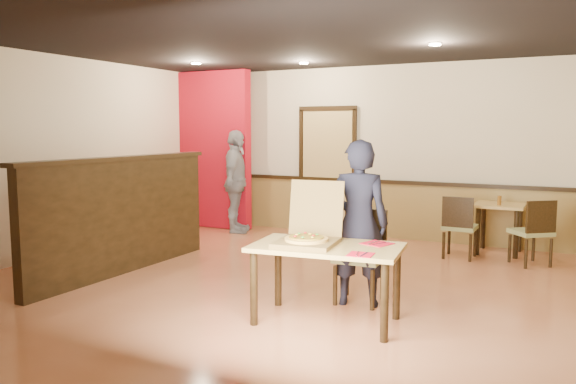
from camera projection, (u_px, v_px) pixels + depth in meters
name	position (u px, v px, depth m)	size (l,w,h in m)	color
floor	(272.00, 288.00, 6.29)	(7.00, 7.00, 0.00)	#C4754C
ceiling	(272.00, 33.00, 5.97)	(7.00, 7.00, 0.00)	black
wall_back	(373.00, 152.00, 9.23)	(7.00, 7.00, 0.00)	beige
wall_left	(48.00, 157.00, 7.70)	(7.00, 7.00, 0.00)	beige
wainscot_back	(372.00, 209.00, 9.31)	(7.00, 0.04, 0.90)	olive
chair_rail_back	(372.00, 181.00, 9.24)	(7.00, 0.06, 0.06)	black
back_door	(327.00, 172.00, 9.59)	(0.90, 0.06, 2.10)	tan
booth_partition	(122.00, 214.00, 6.93)	(0.20, 3.10, 1.44)	black
red_accent_panel	(210.00, 150.00, 10.09)	(1.60, 0.20, 2.78)	maroon
spot_a	(196.00, 63.00, 8.60)	(0.14, 0.14, 0.02)	beige
spot_b	(304.00, 63.00, 8.55)	(0.14, 0.14, 0.02)	beige
spot_c	(435.00, 44.00, 6.67)	(0.14, 0.14, 0.02)	beige
main_table	(327.00, 257.00, 5.13)	(1.43, 0.92, 0.72)	tan
diner_chair	(362.00, 252.00, 5.80)	(0.49, 0.49, 0.95)	olive
side_chair_left	(459.00, 225.00, 7.68)	(0.44, 0.44, 0.87)	olive
side_chair_right	(534.00, 230.00, 7.26)	(0.61, 0.61, 0.88)	olive
side_table	(500.00, 216.00, 8.01)	(0.67, 0.67, 0.72)	tan
diner	(358.00, 223.00, 5.62)	(0.61, 0.40, 1.68)	black
passerby	(236.00, 182.00, 9.61)	(1.03, 0.43, 1.76)	gray
pizza_box	(308.00, 236.00, 5.18)	(0.61, 0.69, 0.56)	brown
pizza	(306.00, 239.00, 5.13)	(0.40, 0.40, 0.03)	gold
napkin_near	(361.00, 254.00, 4.73)	(0.23, 0.23, 0.01)	red
napkin_far	(377.00, 243.00, 5.18)	(0.30, 0.30, 0.01)	red
condiment	(499.00, 200.00, 7.85)	(0.05, 0.05, 0.13)	brown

